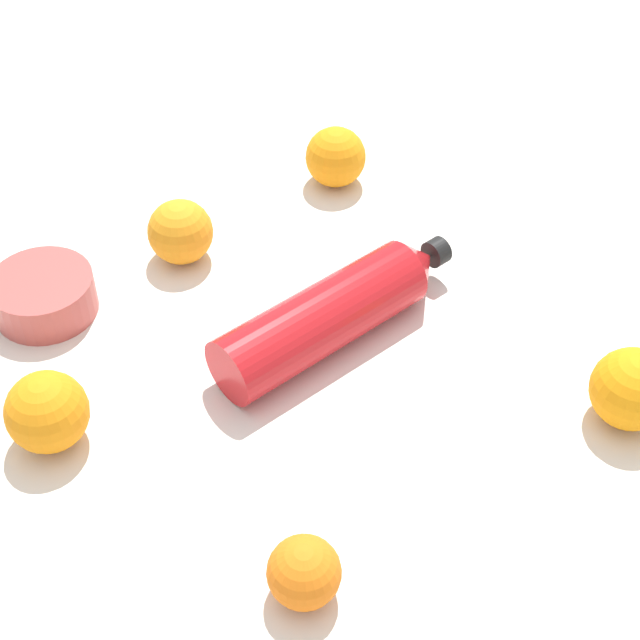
{
  "coord_description": "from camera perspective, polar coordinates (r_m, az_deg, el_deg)",
  "views": [
    {
      "loc": [
        0.68,
        0.15,
        0.74
      ],
      "look_at": [
        -0.03,
        0.01,
        0.04
      ],
      "focal_mm": 54.69,
      "sensor_mm": 36.0,
      "label": 1
    }
  ],
  "objects": [
    {
      "name": "orange_1",
      "position": [
        0.99,
        17.79,
        -3.87
      ],
      "size": [
        0.08,
        0.08,
        0.08
      ],
      "primitive_type": "sphere",
      "color": "orange",
      "rests_on": "ground_plane"
    },
    {
      "name": "orange_3",
      "position": [
        0.96,
        -15.68,
        -5.21
      ],
      "size": [
        0.08,
        0.08,
        0.08
      ],
      "primitive_type": "sphere",
      "color": "orange",
      "rests_on": "ground_plane"
    },
    {
      "name": "orange_0",
      "position": [
        1.13,
        -8.17,
        5.13
      ],
      "size": [
        0.08,
        0.08,
        0.08
      ],
      "primitive_type": "sphere",
      "color": "orange",
      "rests_on": "ground_plane"
    },
    {
      "name": "orange_2",
      "position": [
        1.24,
        0.92,
        9.52
      ],
      "size": [
        0.08,
        0.08,
        0.08
      ],
      "primitive_type": "sphere",
      "color": "orange",
      "rests_on": "ground_plane"
    },
    {
      "name": "orange_4",
      "position": [
        0.83,
        -0.94,
        -14.55
      ],
      "size": [
        0.06,
        0.06,
        0.06
      ],
      "primitive_type": "sphere",
      "color": "orange",
      "rests_on": "ground_plane"
    },
    {
      "name": "ground_plane",
      "position": [
        1.02,
        -0.91,
        -2.55
      ],
      "size": [
        2.4,
        2.4,
        0.0
      ],
      "primitive_type": "plane",
      "color": "silver"
    },
    {
      "name": "water_bottle",
      "position": [
        1.02,
        0.94,
        0.55
      ],
      "size": [
        0.27,
        0.24,
        0.07
      ],
      "rotation": [
        0.0,
        0.0,
        2.46
      ],
      "color": "red",
      "rests_on": "ground_plane"
    },
    {
      "name": "ceramic_bowl",
      "position": [
        1.1,
        -15.87,
        1.42
      ],
      "size": [
        0.11,
        0.11,
        0.05
      ],
      "primitive_type": "cylinder",
      "color": "#B24C47",
      "rests_on": "ground_plane"
    }
  ]
}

